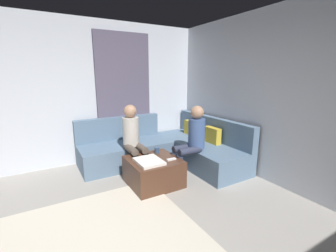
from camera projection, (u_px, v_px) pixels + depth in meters
name	position (u px, v px, depth m)	size (l,w,h in m)	color
wall_back	(316.00, 102.00, 3.00)	(6.00, 0.12, 2.70)	silver
wall_left	(52.00, 95.00, 4.04)	(0.12, 6.00, 2.70)	silver
curtain_panel	(124.00, 97.00, 4.62)	(0.06, 1.10, 2.50)	#595166
sectional_couch	(167.00, 148.00, 4.48)	(2.10, 2.55, 0.87)	slate
ottoman	(153.00, 171.00, 3.58)	(0.76, 0.76, 0.42)	#4C2D1E
folded_blanket	(149.00, 161.00, 3.39)	(0.44, 0.36, 0.04)	white
coffee_mug	(157.00, 150.00, 3.80)	(0.08, 0.08, 0.10)	#334C72
game_remote	(171.00, 159.00, 3.49)	(0.05, 0.15, 0.02)	white
person_on_couch_back	(192.00, 138.00, 3.81)	(0.30, 0.60, 1.20)	#2D3347
person_on_couch_side	(133.00, 137.00, 3.89)	(0.60, 0.30, 1.20)	brown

